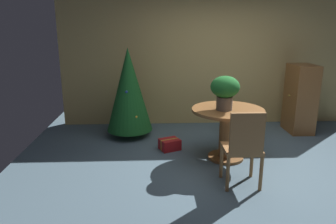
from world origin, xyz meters
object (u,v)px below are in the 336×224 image
at_px(round_dining_table, 227,125).
at_px(flower_vase, 225,89).
at_px(gift_box_red, 170,144).
at_px(wooden_chair_near, 244,145).
at_px(wooden_cabinet, 300,99).
at_px(potted_plant, 234,118).
at_px(holiday_tree, 129,90).

distance_m(round_dining_table, flower_vase, 0.55).
bearing_deg(gift_box_red, round_dining_table, -25.41).
bearing_deg(round_dining_table, wooden_chair_near, -90.00).
bearing_deg(wooden_cabinet, flower_vase, -143.55).
height_order(round_dining_table, potted_plant, round_dining_table).
relative_size(round_dining_table, potted_plant, 2.04).
relative_size(holiday_tree, gift_box_red, 4.20).
bearing_deg(flower_vase, wooden_chair_near, -85.13).
xyz_separation_m(flower_vase, potted_plant, (0.46, 1.16, -0.77)).
xyz_separation_m(wooden_cabinet, potted_plant, (-1.25, -0.10, -0.33)).
bearing_deg(flower_vase, potted_plant, 68.56).
bearing_deg(gift_box_red, wooden_chair_near, -56.99).
bearing_deg(wooden_chair_near, round_dining_table, 90.00).
xyz_separation_m(holiday_tree, gift_box_red, (0.68, -0.69, -0.76)).
distance_m(wooden_chair_near, wooden_cabinet, 2.65).
relative_size(flower_vase, holiday_tree, 0.31).
bearing_deg(potted_plant, round_dining_table, -109.22).
relative_size(wooden_cabinet, potted_plant, 2.44).
bearing_deg(wooden_cabinet, holiday_tree, -177.75).
height_order(gift_box_red, potted_plant, potted_plant).
xyz_separation_m(flower_vase, wooden_chair_near, (0.07, -0.82, -0.52)).
bearing_deg(wooden_chair_near, potted_plant, 79.00).
xyz_separation_m(round_dining_table, gift_box_red, (-0.82, 0.39, -0.44)).
relative_size(wooden_chair_near, gift_box_red, 2.60).
bearing_deg(holiday_tree, wooden_cabinet, 2.25).
bearing_deg(wooden_chair_near, holiday_tree, 127.54).
bearing_deg(potted_plant, wooden_chair_near, -101.00).
height_order(round_dining_table, flower_vase, flower_vase).
bearing_deg(flower_vase, holiday_tree, 141.64).
bearing_deg(gift_box_red, holiday_tree, 134.62).
bearing_deg(round_dining_table, holiday_tree, 144.30).
xyz_separation_m(wooden_chair_near, wooden_cabinet, (1.63, 2.08, 0.08)).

